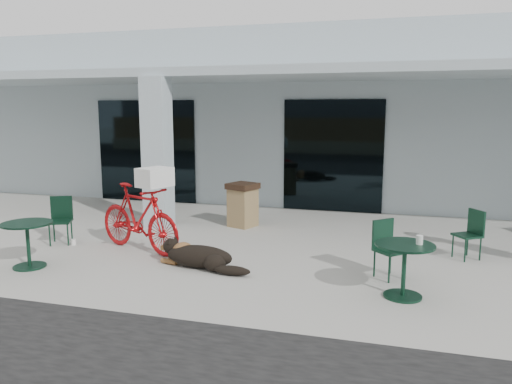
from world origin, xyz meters
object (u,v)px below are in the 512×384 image
(cafe_chair_near, at_px, (60,221))
(trash_receptacle, at_px, (243,205))
(bicycle, at_px, (139,218))
(dog, at_px, (199,255))
(cafe_table_far, at_px, (404,271))
(cafe_chair_far_b, at_px, (467,235))
(cafe_chair_far_a, at_px, (390,250))
(cafe_table_near, at_px, (28,245))

(cafe_chair_near, xyz_separation_m, trash_receptacle, (2.82, 2.26, 0.03))
(bicycle, height_order, dog, bicycle)
(cafe_table_far, bearing_deg, trash_receptacle, 134.69)
(cafe_table_far, distance_m, cafe_chair_far_b, 2.32)
(cafe_table_far, bearing_deg, bicycle, 167.22)
(cafe_table_far, distance_m, cafe_chair_far_a, 0.76)
(cafe_table_far, relative_size, cafe_chair_far_a, 0.91)
(cafe_table_near, xyz_separation_m, trash_receptacle, (2.40, 3.60, 0.10))
(cafe_chair_far_b, bearing_deg, cafe_table_near, -104.08)
(cafe_chair_far_b, height_order, trash_receptacle, trash_receptacle)
(bicycle, distance_m, cafe_table_far, 4.56)
(cafe_table_near, bearing_deg, cafe_chair_near, 107.57)
(bicycle, height_order, trash_receptacle, bicycle)
(cafe_table_near, height_order, trash_receptacle, trash_receptacle)
(cafe_chair_far_a, bearing_deg, cafe_table_near, 146.67)
(cafe_table_near, bearing_deg, bicycle, 47.03)
(dog, xyz_separation_m, cafe_chair_far_a, (2.88, 0.33, 0.22))
(cafe_chair_far_a, distance_m, trash_receptacle, 4.01)
(bicycle, xyz_separation_m, cafe_chair_near, (-1.64, 0.03, -0.16))
(cafe_chair_far_b, bearing_deg, trash_receptacle, -139.54)
(cafe_table_far, bearing_deg, cafe_chair_far_b, 63.92)
(dog, relative_size, cafe_chair_near, 1.43)
(cafe_table_near, bearing_deg, cafe_table_far, 3.03)
(cafe_chair_near, bearing_deg, cafe_table_near, -96.63)
(cafe_table_far, relative_size, cafe_chair_far_b, 0.94)
(cafe_chair_near, height_order, cafe_chair_far_a, cafe_chair_near)
(cafe_table_far, height_order, cafe_chair_far_a, cafe_chair_far_a)
(cafe_table_near, xyz_separation_m, cafe_chair_far_b, (6.69, 2.39, 0.05))
(cafe_table_near, xyz_separation_m, cafe_table_far, (5.66, 0.30, 0.00))
(dog, bearing_deg, cafe_table_near, -152.18)
(cafe_table_far, bearing_deg, cafe_table_near, -176.97)
(cafe_chair_far_a, bearing_deg, cafe_chair_far_b, 4.17)
(dog, relative_size, cafe_chair_far_b, 1.51)
(dog, relative_size, cafe_chair_far_a, 1.45)
(trash_receptacle, bearing_deg, dog, -86.09)
(cafe_chair_far_a, bearing_deg, bicycle, 132.30)
(cafe_chair_far_b, bearing_deg, cafe_chair_far_a, -75.52)
(cafe_chair_near, height_order, trash_receptacle, trash_receptacle)
(dog, height_order, cafe_chair_near, cafe_chair_near)
(dog, height_order, cafe_table_far, cafe_table_far)
(bicycle, height_order, cafe_chair_far_b, bicycle)
(cafe_table_near, distance_m, cafe_chair_near, 1.40)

